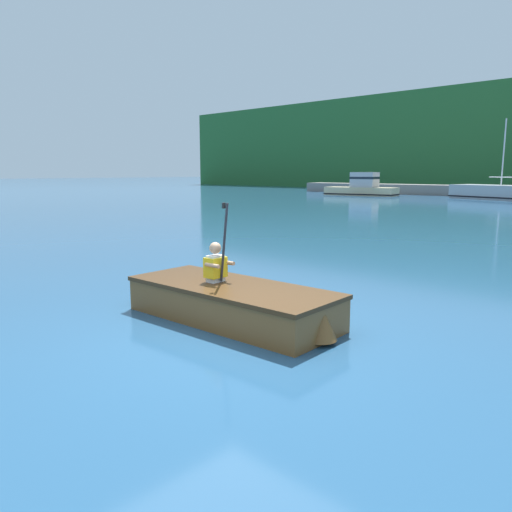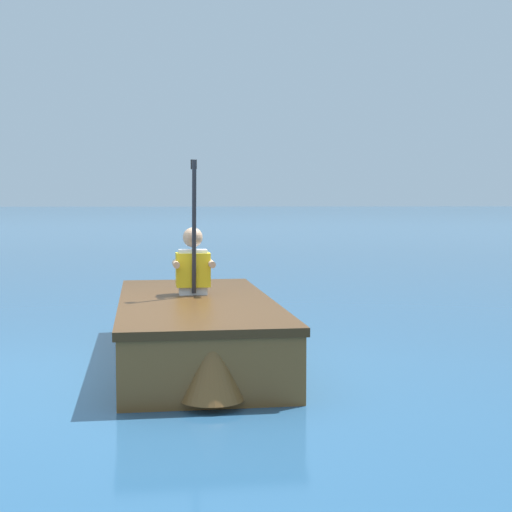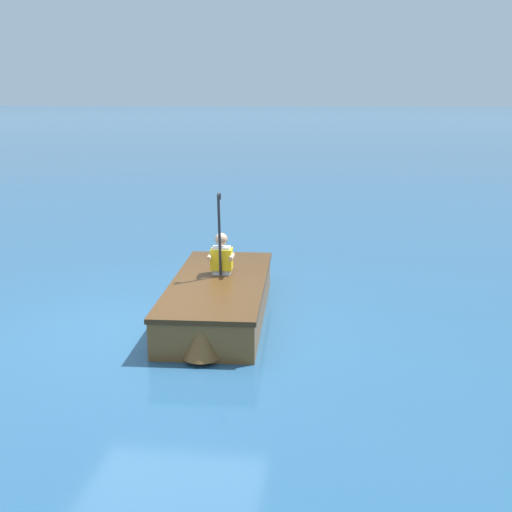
# 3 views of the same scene
# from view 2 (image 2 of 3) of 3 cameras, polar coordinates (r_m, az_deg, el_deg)

# --- Properties ---
(ground_plane) EXTENTS (300.00, 300.00, 0.00)m
(ground_plane) POSITION_cam_2_polar(r_m,az_deg,el_deg) (5.99, -10.41, -8.70)
(ground_plane) COLOR navy
(rowboat_foreground) EXTENTS (3.33, 1.41, 0.51)m
(rowboat_foreground) POSITION_cam_2_polar(r_m,az_deg,el_deg) (6.45, -4.37, -5.15)
(rowboat_foreground) COLOR brown
(rowboat_foreground) RESTS_ON ground
(person_paddler) EXTENTS (0.38, 0.37, 1.15)m
(person_paddler) POSITION_cam_2_polar(r_m,az_deg,el_deg) (6.74, -4.61, -0.61)
(person_paddler) COLOR silver
(person_paddler) RESTS_ON rowboat_foreground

